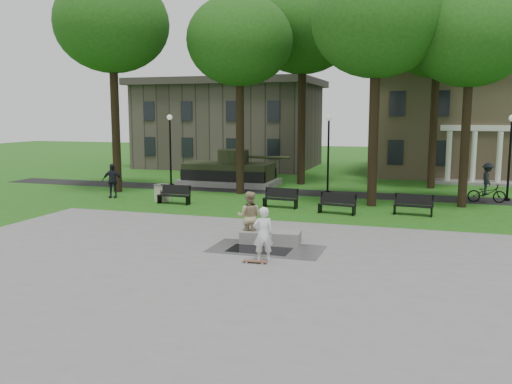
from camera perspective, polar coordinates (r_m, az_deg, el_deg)
ground at (r=21.54m, az=0.47°, el=-4.61°), size 120.00×120.00×0.00m
plaza at (r=16.97m, az=-4.53°, el=-8.15°), size 22.00×16.00×0.02m
footpath at (r=33.01m, az=6.59°, el=-0.13°), size 44.00×2.60×0.01m
building_right at (r=46.24m, az=22.47°, el=7.08°), size 17.00×12.00×8.60m
building_left at (r=49.65m, az=-2.72°, el=6.88°), size 15.00×10.00×7.20m
tree_0 at (r=34.67m, az=-14.93°, el=16.68°), size 6.80×6.80×12.97m
tree_1 at (r=32.64m, az=-1.74°, el=15.58°), size 6.20×6.20×11.63m
tree_2 at (r=29.05m, az=12.63°, el=17.02°), size 6.60×6.60×12.16m
tree_3 at (r=29.88m, az=21.69°, el=15.01°), size 6.00×6.00×11.19m
tree_4 at (r=37.41m, az=4.94°, el=16.84°), size 7.20×7.20×13.50m
tree_5 at (r=36.90m, az=18.59°, el=15.43°), size 6.40×6.40×12.44m
lamp_left at (r=36.24m, az=-9.02°, el=4.99°), size 0.36×0.36×4.73m
lamp_mid at (r=32.93m, az=7.63°, el=4.70°), size 0.36×0.36×4.73m
lamp_right at (r=32.73m, az=25.18°, el=3.97°), size 0.36×0.36×4.73m
tank_monument at (r=36.55m, az=-2.77°, el=2.07°), size 7.45×3.40×2.40m
puddle at (r=19.24m, az=0.37°, el=-6.11°), size 2.20×1.20×0.00m
concrete_block at (r=20.25m, az=1.56°, el=-4.73°), size 2.30×1.23×0.45m
skateboard at (r=17.58m, az=-0.11°, el=-7.38°), size 0.79×0.26×0.07m
skateboarder at (r=17.57m, az=0.76°, el=-4.47°), size 0.78×0.68×1.81m
friend_watching at (r=20.27m, az=-0.73°, el=-2.61°), size 1.00×0.82×1.91m
pedestrian_walker at (r=32.06m, az=-14.90°, el=1.15°), size 1.24×0.82×1.96m
cyclist at (r=31.89m, az=23.15°, el=0.55°), size 1.99×1.14×2.17m
park_bench_0 at (r=29.29m, az=-8.58°, el=-0.22°), size 1.82×0.59×1.00m
park_bench_1 at (r=27.83m, az=2.62°, el=-0.58°), size 1.83×0.68×1.00m
park_bench_2 at (r=26.37m, az=8.54°, el=-1.15°), size 1.85×0.80×1.00m
park_bench_3 at (r=26.80m, az=16.23°, el=-1.25°), size 1.84×0.70×1.00m
trash_bin at (r=30.16m, az=-9.86°, el=-0.08°), size 0.83×0.83×0.96m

